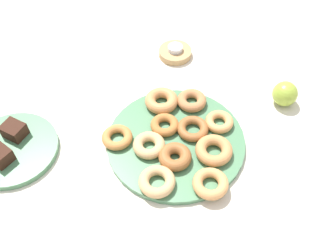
% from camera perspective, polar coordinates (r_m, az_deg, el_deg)
% --- Properties ---
extents(ground_plane, '(2.40, 2.40, 0.00)m').
position_cam_1_polar(ground_plane, '(1.00, 1.17, -2.58)').
color(ground_plane, beige).
extents(donut_plate, '(0.36, 0.36, 0.01)m').
position_cam_1_polar(donut_plate, '(1.00, 1.17, -2.33)').
color(donut_plate, '#4C7F56').
rests_on(donut_plate, ground_plane).
extents(donut_0, '(0.13, 0.13, 0.03)m').
position_cam_1_polar(donut_0, '(0.96, 6.81, -3.60)').
color(donut_0, '#C6844C').
rests_on(donut_0, donut_plate).
extents(donut_1, '(0.09, 0.09, 0.03)m').
position_cam_1_polar(donut_1, '(1.06, 3.54, 3.78)').
color(donut_1, '#B27547').
rests_on(donut_1, donut_plate).
extents(donut_2, '(0.09, 0.09, 0.03)m').
position_cam_1_polar(donut_2, '(0.97, -2.83, -2.87)').
color(donut_2, tan).
rests_on(donut_2, donut_plate).
extents(donut_3, '(0.10, 0.10, 0.02)m').
position_cam_1_polar(donut_3, '(1.00, 3.70, -0.40)').
color(donut_3, '#995B2D').
rests_on(donut_3, donut_plate).
extents(donut_4, '(0.12, 0.12, 0.02)m').
position_cam_1_polar(donut_4, '(0.91, 6.31, -8.48)').
color(donut_4, tan).
rests_on(donut_4, donut_plate).
extents(donut_5, '(0.10, 0.10, 0.02)m').
position_cam_1_polar(donut_5, '(1.01, -0.50, 0.15)').
color(donut_5, '#AD6B33').
rests_on(donut_5, donut_plate).
extents(donut_6, '(0.10, 0.10, 0.03)m').
position_cam_1_polar(donut_6, '(0.91, -1.64, -8.22)').
color(donut_6, tan).
rests_on(donut_6, donut_plate).
extents(donut_7, '(0.08, 0.08, 0.02)m').
position_cam_1_polar(donut_7, '(1.02, 7.61, 0.62)').
color(donut_7, tan).
rests_on(donut_7, donut_plate).
extents(donut_8, '(0.13, 0.13, 0.03)m').
position_cam_1_polar(donut_8, '(1.06, -0.97, 3.77)').
color(donut_8, '#C6844C').
rests_on(donut_8, donut_plate).
extents(donut_9, '(0.10, 0.10, 0.03)m').
position_cam_1_polar(donut_9, '(0.94, 1.05, -4.58)').
color(donut_9, '#995B2D').
rests_on(donut_9, donut_plate).
extents(donut_10, '(0.11, 0.11, 0.02)m').
position_cam_1_polar(donut_10, '(0.99, -7.54, -1.68)').
color(donut_10, '#BC7A3D').
rests_on(donut_10, donut_plate).
extents(cake_plate, '(0.23, 0.23, 0.02)m').
position_cam_1_polar(cake_plate, '(1.06, -22.02, -3.22)').
color(cake_plate, '#4C7F56').
rests_on(cake_plate, ground_plane).
extents(brownie_near, '(0.05, 0.06, 0.04)m').
position_cam_1_polar(brownie_near, '(1.03, -23.65, -3.97)').
color(brownie_near, '#381E14').
rests_on(brownie_near, cake_plate).
extents(brownie_far, '(0.06, 0.07, 0.04)m').
position_cam_1_polar(brownie_far, '(1.06, -21.85, -0.59)').
color(brownie_far, '#381E14').
rests_on(brownie_far, cake_plate).
extents(candle_holder, '(0.10, 0.10, 0.02)m').
position_cam_1_polar(candle_holder, '(1.23, 1.07, 10.80)').
color(candle_holder, tan).
rests_on(candle_holder, ground_plane).
extents(tealight, '(0.05, 0.05, 0.01)m').
position_cam_1_polar(tealight, '(1.22, 1.08, 11.45)').
color(tealight, silver).
rests_on(tealight, candle_holder).
extents(apple, '(0.07, 0.07, 0.07)m').
position_cam_1_polar(apple, '(1.12, 16.94, 4.60)').
color(apple, '#93AD38').
rests_on(apple, ground_plane).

